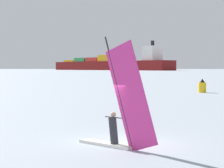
# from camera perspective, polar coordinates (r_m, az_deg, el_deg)

# --- Properties ---
(ground_plane) EXTENTS (4000.00, 4000.00, 0.00)m
(ground_plane) POSITION_cam_1_polar(r_m,az_deg,el_deg) (18.23, 1.71, -7.88)
(ground_plane) COLOR #9EA8B2
(windsurfer) EXTENTS (3.19, 2.83, 4.55)m
(windsurfer) POSITION_cam_1_polar(r_m,az_deg,el_deg) (17.09, 0.99, -4.53)
(windsurfer) COLOR white
(windsurfer) RESTS_ON ground_plane
(cargo_ship) EXTENTS (156.37, 175.03, 33.40)m
(cargo_ship) POSITION_cam_1_polar(r_m,az_deg,el_deg) (541.46, -0.41, 2.70)
(cargo_ship) COLOR maroon
(cargo_ship) RESTS_ON ground_plane
(channel_buoy) EXTENTS (1.00, 1.00, 1.78)m
(channel_buoy) POSITION_cam_1_polar(r_m,az_deg,el_deg) (55.99, 11.91, -0.31)
(channel_buoy) COLOR yellow
(channel_buoy) RESTS_ON ground_plane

